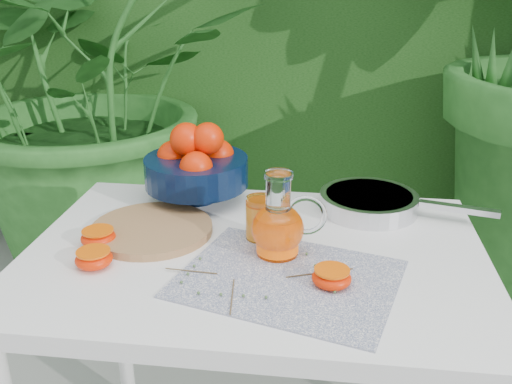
# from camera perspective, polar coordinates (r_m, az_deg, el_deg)

# --- Properties ---
(potted_plant_left) EXTENTS (2.34, 2.34, 1.69)m
(potted_plant_left) POSITION_cam_1_polar(r_m,az_deg,el_deg) (2.62, -15.89, 10.54)
(potted_plant_left) COLOR #245C1F
(potted_plant_left) RESTS_ON ground
(white_table) EXTENTS (1.00, 0.70, 0.75)m
(white_table) POSITION_cam_1_polar(r_m,az_deg,el_deg) (1.29, -0.12, -9.08)
(white_table) COLOR white
(white_table) RESTS_ON ground
(placemat) EXTENTS (0.49, 0.43, 0.00)m
(placemat) POSITION_cam_1_polar(r_m,az_deg,el_deg) (1.14, 3.22, -8.63)
(placemat) COLOR #0D1D4E
(placemat) RESTS_ON white_table
(cutting_board) EXTENTS (0.36, 0.36, 0.02)m
(cutting_board) POSITION_cam_1_polar(r_m,az_deg,el_deg) (1.34, -10.39, -3.70)
(cutting_board) COLOR #AA724C
(cutting_board) RESTS_ON white_table
(fruit_bowl) EXTENTS (0.32, 0.32, 0.21)m
(fruit_bowl) POSITION_cam_1_polar(r_m,az_deg,el_deg) (1.48, -5.99, 2.72)
(fruit_bowl) COLOR black
(fruit_bowl) RESTS_ON white_table
(juice_pitcher) EXTENTS (0.16, 0.12, 0.18)m
(juice_pitcher) POSITION_cam_1_polar(r_m,az_deg,el_deg) (1.20, 2.30, -3.46)
(juice_pitcher) COLOR white
(juice_pitcher) RESTS_ON white_table
(juice_tumbler) EXTENTS (0.08, 0.08, 0.10)m
(juice_tumbler) POSITION_cam_1_polar(r_m,az_deg,el_deg) (1.28, 0.45, -2.70)
(juice_tumbler) COLOR white
(juice_tumbler) RESTS_ON white_table
(saute_pan) EXTENTS (0.45, 0.30, 0.05)m
(saute_pan) POSITION_cam_1_polar(r_m,az_deg,el_deg) (1.46, 11.35, -0.93)
(saute_pan) COLOR silver
(saute_pan) RESTS_ON white_table
(orange_halves) EXTENTS (0.60, 0.19, 0.04)m
(orange_halves) POSITION_cam_1_polar(r_m,az_deg,el_deg) (1.20, -8.64, -6.42)
(orange_halves) COLOR #FF2B02
(orange_halves) RESTS_ON white_table
(thyme_sprigs) EXTENTS (0.38, 0.24, 0.01)m
(thyme_sprigs) POSITION_cam_1_polar(r_m,az_deg,el_deg) (1.13, -0.52, -8.68)
(thyme_sprigs) COLOR brown
(thyme_sprigs) RESTS_ON white_table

